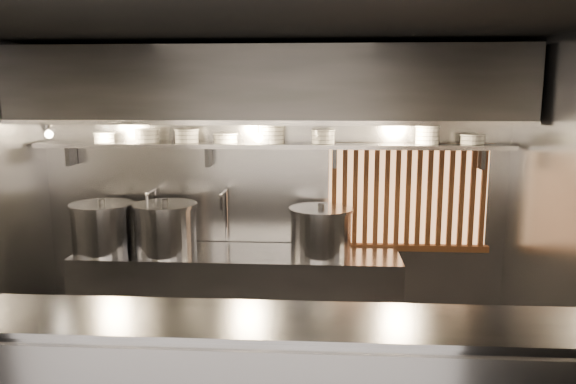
# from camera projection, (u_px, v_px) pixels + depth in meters

# --- Properties ---
(ceiling) EXTENTS (4.50, 4.50, 0.00)m
(ceiling) POSITION_uv_depth(u_px,v_px,m) (251.00, 26.00, 3.76)
(ceiling) COLOR black
(ceiling) RESTS_ON wall_back
(wall_back) EXTENTS (4.50, 0.00, 4.50)m
(wall_back) POSITION_uv_depth(u_px,v_px,m) (272.00, 193.00, 5.47)
(wall_back) COLOR gray
(wall_back) RESTS_ON floor
(cooking_bench) EXTENTS (3.00, 0.70, 0.90)m
(cooking_bench) POSITION_uv_depth(u_px,v_px,m) (238.00, 298.00, 5.29)
(cooking_bench) COLOR #9A9A9F
(cooking_bench) RESTS_ON floor
(bowl_shelf) EXTENTS (4.40, 0.34, 0.04)m
(bowl_shelf) POSITION_uv_depth(u_px,v_px,m) (270.00, 145.00, 5.21)
(bowl_shelf) COLOR #9A9A9F
(bowl_shelf) RESTS_ON wall_back
(exhaust_hood) EXTENTS (4.40, 0.81, 0.65)m
(exhaust_hood) POSITION_uv_depth(u_px,v_px,m) (268.00, 86.00, 4.90)
(exhaust_hood) COLOR #2D2D30
(exhaust_hood) RESTS_ON ceiling
(wood_screen) EXTENTS (1.56, 0.09, 1.04)m
(wood_screen) POSITION_uv_depth(u_px,v_px,m) (408.00, 197.00, 5.35)
(wood_screen) COLOR #FFB772
(wood_screen) RESTS_ON wall_back
(faucet_left) EXTENTS (0.04, 0.30, 0.50)m
(faucet_left) POSITION_uv_depth(u_px,v_px,m) (153.00, 203.00, 5.43)
(faucet_left) COLOR silver
(faucet_left) RESTS_ON wall_back
(faucet_right) EXTENTS (0.04, 0.30, 0.50)m
(faucet_right) POSITION_uv_depth(u_px,v_px,m) (225.00, 204.00, 5.39)
(faucet_right) COLOR silver
(faucet_right) RESTS_ON wall_back
(heat_lamp) EXTENTS (0.25, 0.35, 0.20)m
(heat_lamp) POSITION_uv_depth(u_px,v_px,m) (46.00, 127.00, 4.84)
(heat_lamp) COLOR #9A9A9F
(heat_lamp) RESTS_ON exhaust_hood
(pendant_bulb) EXTENTS (0.09, 0.09, 0.19)m
(pendant_bulb) POSITION_uv_depth(u_px,v_px,m) (258.00, 138.00, 5.09)
(pendant_bulb) COLOR #2D2D30
(pendant_bulb) RESTS_ON exhaust_hood
(stock_pot_left) EXTENTS (0.70, 0.70, 0.49)m
(stock_pot_left) POSITION_uv_depth(u_px,v_px,m) (103.00, 227.00, 5.23)
(stock_pot_left) COLOR #9A9A9F
(stock_pot_left) RESTS_ON cooking_bench
(stock_pot_mid) EXTENTS (0.59, 0.59, 0.50)m
(stock_pot_mid) POSITION_uv_depth(u_px,v_px,m) (166.00, 228.00, 5.18)
(stock_pot_mid) COLOR #9A9A9F
(stock_pot_mid) RESTS_ON cooking_bench
(stock_pot_right) EXTENTS (0.74, 0.74, 0.47)m
(stock_pot_right) POSITION_uv_depth(u_px,v_px,m) (321.00, 231.00, 5.12)
(stock_pot_right) COLOR #9A9A9F
(stock_pot_right) RESTS_ON cooking_bench
(bowl_stack_0) EXTENTS (0.20, 0.20, 0.09)m
(bowl_stack_0) POSITION_uv_depth(u_px,v_px,m) (104.00, 137.00, 5.30)
(bowl_stack_0) COLOR white
(bowl_stack_0) RESTS_ON bowl_shelf
(bowl_stack_1) EXTENTS (0.24, 0.24, 0.13)m
(bowl_stack_1) POSITION_uv_depth(u_px,v_px,m) (147.00, 136.00, 5.27)
(bowl_stack_1) COLOR white
(bowl_stack_1) RESTS_ON bowl_shelf
(bowl_stack_2) EXTENTS (0.24, 0.24, 0.13)m
(bowl_stack_2) POSITION_uv_depth(u_px,v_px,m) (187.00, 136.00, 5.25)
(bowl_stack_2) COLOR white
(bowl_stack_2) RESTS_ON bowl_shelf
(bowl_stack_3) EXTENTS (0.24, 0.24, 0.09)m
(bowl_stack_3) POSITION_uv_depth(u_px,v_px,m) (226.00, 138.00, 5.23)
(bowl_stack_3) COLOR white
(bowl_stack_3) RESTS_ON bowl_shelf
(bowl_stack_4) EXTENTS (0.23, 0.23, 0.17)m
(bowl_stack_4) POSITION_uv_depth(u_px,v_px,m) (272.00, 134.00, 5.20)
(bowl_stack_4) COLOR white
(bowl_stack_4) RESTS_ON bowl_shelf
(bowl_stack_5) EXTENTS (0.22, 0.22, 0.13)m
(bowl_stack_5) POSITION_uv_depth(u_px,v_px,m) (323.00, 136.00, 5.17)
(bowl_stack_5) COLOR white
(bowl_stack_5) RESTS_ON bowl_shelf
(bowl_stack_6) EXTENTS (0.23, 0.23, 0.17)m
(bowl_stack_6) POSITION_uv_depth(u_px,v_px,m) (427.00, 135.00, 5.11)
(bowl_stack_6) COLOR white
(bowl_stack_6) RESTS_ON bowl_shelf
(bowl_stack_7) EXTENTS (0.23, 0.23, 0.09)m
(bowl_stack_7) POSITION_uv_depth(u_px,v_px,m) (472.00, 139.00, 5.09)
(bowl_stack_7) COLOR white
(bowl_stack_7) RESTS_ON bowl_shelf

